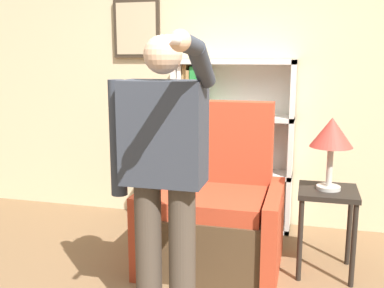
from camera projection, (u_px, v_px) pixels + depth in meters
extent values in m
cube|color=beige|center=(246.00, 72.00, 4.07)|extent=(8.00, 0.06, 2.80)
cube|color=#33281E|center=(137.00, 29.00, 4.20)|extent=(0.45, 0.04, 0.53)
cube|color=tan|center=(136.00, 29.00, 4.17)|extent=(0.39, 0.01, 0.47)
cube|color=silver|center=(177.00, 142.00, 4.17)|extent=(0.04, 0.28, 1.52)
cube|color=silver|center=(291.00, 148.00, 3.91)|extent=(0.04, 0.28, 1.52)
cube|color=silver|center=(235.00, 142.00, 4.17)|extent=(1.07, 0.01, 1.52)
cube|color=silver|center=(231.00, 223.00, 4.18)|extent=(1.07, 0.28, 0.04)
cube|color=silver|center=(232.00, 172.00, 4.09)|extent=(1.07, 0.28, 0.04)
cube|color=silver|center=(233.00, 117.00, 3.99)|extent=(1.07, 0.28, 0.04)
cube|color=silver|center=(234.00, 62.00, 3.90)|extent=(1.07, 0.28, 0.04)
cube|color=#9E7A47|center=(183.00, 200.00, 4.26)|extent=(0.04, 0.16, 0.32)
cube|color=red|center=(188.00, 200.00, 4.25)|extent=(0.04, 0.20, 0.32)
cube|color=#BC4C56|center=(193.00, 199.00, 4.23)|extent=(0.03, 0.17, 0.36)
cube|color=orange|center=(198.00, 200.00, 4.22)|extent=(0.05, 0.23, 0.34)
cube|color=#1E47B2|center=(204.00, 203.00, 4.21)|extent=(0.05, 0.22, 0.29)
cube|color=red|center=(183.00, 149.00, 4.16)|extent=(0.05, 0.20, 0.35)
cube|color=#1E47B2|center=(188.00, 144.00, 4.14)|extent=(0.04, 0.18, 0.44)
cube|color=#BC4C56|center=(193.00, 148.00, 4.14)|extent=(0.04, 0.19, 0.38)
cube|color=gold|center=(198.00, 148.00, 4.12)|extent=(0.05, 0.16, 0.38)
cube|color=#337070|center=(202.00, 149.00, 4.12)|extent=(0.02, 0.18, 0.36)
cube|color=white|center=(182.00, 89.00, 4.06)|extent=(0.03, 0.20, 0.45)
cube|color=#9E7A47|center=(186.00, 89.00, 4.05)|extent=(0.04, 0.16, 0.44)
cube|color=#9E7A47|center=(190.00, 92.00, 4.04)|extent=(0.03, 0.21, 0.39)
cube|color=#238438|center=(195.00, 90.00, 4.03)|extent=(0.05, 0.21, 0.42)
cube|color=#238438|center=(201.00, 98.00, 4.03)|extent=(0.05, 0.21, 0.29)
cube|color=#4C3823|center=(212.00, 236.00, 3.34)|extent=(0.80, 0.75, 0.45)
cube|color=#B23D23|center=(211.00, 202.00, 3.25)|extent=(0.76, 0.63, 0.12)
cube|color=#B23D23|center=(222.00, 163.00, 3.56)|extent=(0.80, 0.16, 0.98)
cube|color=#B23D23|center=(155.00, 221.00, 3.44)|extent=(0.10, 0.83, 0.61)
cube|color=#B23D23|center=(273.00, 232.00, 3.21)|extent=(0.10, 0.83, 0.61)
cylinder|color=#473D33|center=(149.00, 255.00, 2.55)|extent=(0.15, 0.15, 0.87)
cylinder|color=#473D33|center=(182.00, 259.00, 2.50)|extent=(0.15, 0.15, 0.87)
cube|color=#333842|center=(164.00, 133.00, 2.38)|extent=(0.44, 0.24, 0.55)
sphere|color=#DBAD89|center=(163.00, 55.00, 2.31)|extent=(0.20, 0.20, 0.20)
cylinder|color=#333842|center=(118.00, 139.00, 2.46)|extent=(0.09, 0.09, 0.64)
cylinder|color=#333842|center=(202.00, 65.00, 2.15)|extent=(0.09, 0.28, 0.23)
cylinder|color=#333842|center=(188.00, 44.00, 1.90)|extent=(0.08, 0.27, 0.10)
sphere|color=#DBAD89|center=(180.00, 41.00, 1.77)|extent=(0.09, 0.09, 0.09)
cylinder|color=white|center=(173.00, 40.00, 1.68)|extent=(0.04, 0.15, 0.04)
cube|color=black|center=(328.00, 192.00, 3.15)|extent=(0.41, 0.41, 0.04)
cylinder|color=black|center=(300.00, 241.00, 3.09)|extent=(0.04, 0.04, 0.59)
cylinder|color=black|center=(353.00, 246.00, 3.01)|extent=(0.04, 0.04, 0.59)
cylinder|color=black|center=(301.00, 223.00, 3.42)|extent=(0.04, 0.04, 0.59)
cylinder|color=black|center=(349.00, 227.00, 3.34)|extent=(0.04, 0.04, 0.59)
cylinder|color=#B7B2A8|center=(328.00, 188.00, 3.15)|extent=(0.17, 0.17, 0.02)
cylinder|color=#B7B2A8|center=(330.00, 166.00, 3.12)|extent=(0.04, 0.04, 0.28)
cone|color=#B2382D|center=(332.00, 132.00, 3.07)|extent=(0.29, 0.29, 0.20)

